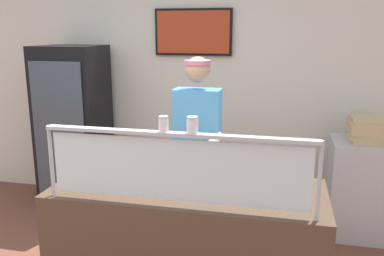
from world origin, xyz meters
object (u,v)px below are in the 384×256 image
object	(u,v)px
parmesan_shaker	(163,125)
worker_figure	(198,148)
drink_fridge	(74,128)
pizza_box_stack	(372,130)
pepper_flake_shaker	(192,126)
pizza_tray	(168,182)
pizza_server	(168,180)

from	to	relation	value
parmesan_shaker	worker_figure	world-z (taller)	worker_figure
drink_fridge	pizza_box_stack	xyz separation A→B (m)	(3.09, -0.04, 0.15)
pepper_flake_shaker	pizza_box_stack	xyz separation A→B (m)	(1.31, 1.83, -0.39)
pepper_flake_shaker	pizza_box_stack	world-z (taller)	pepper_flake_shaker
pizza_tray	pepper_flake_shaker	bearing A→B (deg)	-54.44
pepper_flake_shaker	drink_fridge	xyz separation A→B (m)	(-1.78, 1.88, -0.54)
pizza_tray	parmesan_shaker	world-z (taller)	parmesan_shaker
pizza_tray	pizza_server	bearing A→B (deg)	-84.75
drink_fridge	pepper_flake_shaker	bearing A→B (deg)	-46.48
pizza_tray	drink_fridge	bearing A→B (deg)	135.05
drink_fridge	pizza_box_stack	bearing A→B (deg)	-0.81
parmesan_shaker	drink_fridge	xyz separation A→B (m)	(-1.62, 1.88, -0.54)
worker_figure	parmesan_shaker	bearing A→B (deg)	-88.63
pizza_tray	pizza_server	size ratio (longest dim) A/B	1.60
pizza_tray	worker_figure	distance (m)	0.71
pizza_server	pepper_flake_shaker	size ratio (longest dim) A/B	2.91
pizza_tray	pizza_server	distance (m)	0.03
pizza_tray	worker_figure	xyz separation A→B (m)	(0.05, 0.71, 0.04)
worker_figure	pizza_tray	bearing A→B (deg)	-94.24
pepper_flake_shaker	pizza_box_stack	bearing A→B (deg)	54.55
parmesan_shaker	pepper_flake_shaker	distance (m)	0.17
parmesan_shaker	pizza_tray	bearing A→B (deg)	102.76
pizza_server	drink_fridge	size ratio (longest dim) A/B	0.16
pizza_tray	worker_figure	size ratio (longest dim) A/B	0.25
parmesan_shaker	drink_fridge	size ratio (longest dim) A/B	0.05
parmesan_shaker	pepper_flake_shaker	xyz separation A→B (m)	(0.17, -0.00, 0.00)
worker_figure	pepper_flake_shaker	bearing A→B (deg)	-79.62
pepper_flake_shaker	pizza_tray	bearing A→B (deg)	125.56
pizza_server	pizza_box_stack	xyz separation A→B (m)	(1.55, 1.51, 0.07)
pizza_server	drink_fridge	world-z (taller)	drink_fridge
worker_figure	drink_fridge	distance (m)	1.80
pizza_box_stack	pizza_server	bearing A→B (deg)	-135.69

